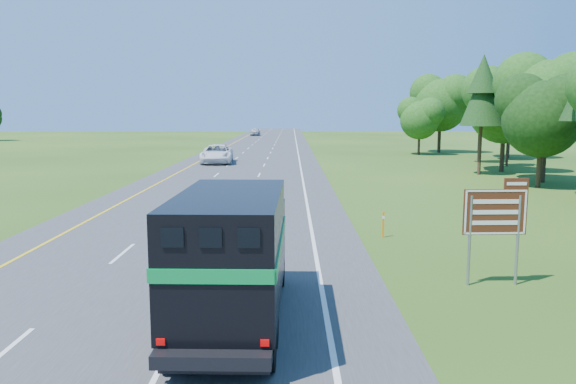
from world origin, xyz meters
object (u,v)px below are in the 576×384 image
at_px(far_car, 255,132).
at_px(exit_sign, 496,216).
at_px(horse_truck, 233,253).
at_px(white_suv, 217,154).

xyz_separation_m(far_car, exit_sign, (14.66, -113.83, 1.25)).
bearing_deg(exit_sign, horse_truck, -159.18).
xyz_separation_m(horse_truck, exit_sign, (7.75, 3.32, 0.32)).
bearing_deg(horse_truck, white_suv, 99.11).
distance_m(horse_truck, far_car, 117.36).
bearing_deg(far_car, horse_truck, -84.56).
relative_size(horse_truck, far_car, 1.48).
height_order(white_suv, exit_sign, exit_sign).
relative_size(far_car, exit_sign, 1.56).
distance_m(horse_truck, exit_sign, 8.43).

